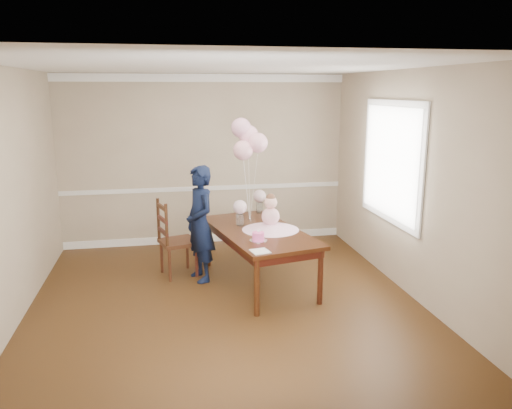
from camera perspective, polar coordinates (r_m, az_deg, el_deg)
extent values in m
cube|color=#311C0C|center=(5.99, -3.47, -11.26)|extent=(4.50, 5.00, 0.00)
cube|color=white|center=(5.46, -3.88, 15.52)|extent=(4.50, 5.00, 0.02)
cube|color=tan|center=(8.02, -5.89, 5.01)|extent=(4.50, 0.02, 2.70)
cube|color=tan|center=(3.19, 1.98, -7.34)|extent=(4.50, 0.02, 2.70)
cube|color=tan|center=(5.75, -26.50, 0.52)|extent=(0.02, 5.00, 2.70)
cube|color=tan|center=(6.25, 17.28, 2.21)|extent=(0.02, 5.00, 2.70)
cube|color=white|center=(8.09, -5.81, 1.84)|extent=(4.50, 0.02, 0.07)
cube|color=white|center=(7.94, -6.11, 14.19)|extent=(4.50, 0.02, 0.12)
cube|color=white|center=(8.29, -5.68, -3.86)|extent=(4.50, 0.02, 0.12)
cube|color=silver|center=(6.65, 15.23, 4.71)|extent=(0.02, 1.66, 1.56)
cube|color=white|center=(6.64, 15.09, 4.71)|extent=(0.01, 1.50, 1.40)
cube|color=black|center=(6.35, 0.31, -3.11)|extent=(1.34, 2.07, 0.05)
cube|color=black|center=(6.37, 0.31, -3.73)|extent=(1.23, 1.96, 0.10)
cylinder|color=black|center=(5.56, 0.09, -9.45)|extent=(0.08, 0.08, 0.67)
cylinder|color=black|center=(5.90, 7.36, -8.20)|extent=(0.08, 0.08, 0.67)
cylinder|color=black|center=(7.11, -5.50, -4.41)|extent=(0.08, 0.08, 0.67)
cylinder|color=black|center=(7.38, 0.46, -3.70)|extent=(0.08, 0.08, 0.67)
cone|color=#EFB0D1|center=(6.35, 1.67, -2.46)|extent=(0.86, 0.86, 0.10)
sphere|color=#E792C3|center=(6.32, 1.68, -1.37)|extent=(0.23, 0.23, 0.23)
sphere|color=beige|center=(6.27, 1.69, 0.24)|extent=(0.16, 0.16, 0.16)
sphere|color=brown|center=(6.26, 1.69, 0.75)|extent=(0.11, 0.11, 0.11)
cylinder|color=silver|center=(5.90, 0.26, -4.13)|extent=(0.25, 0.25, 0.01)
cylinder|color=#FF50AC|center=(5.88, 0.26, -3.64)|extent=(0.17, 0.17, 0.10)
sphere|color=white|center=(5.86, 0.26, -3.06)|extent=(0.03, 0.03, 0.03)
sphere|color=white|center=(5.89, 0.44, -2.99)|extent=(0.03, 0.03, 0.03)
cylinder|color=white|center=(6.53, -1.84, -1.76)|extent=(0.11, 0.11, 0.15)
sphere|color=beige|center=(6.49, -1.86, -0.29)|extent=(0.18, 0.18, 0.18)
cylinder|color=silver|center=(7.19, 0.40, -0.37)|extent=(0.11, 0.11, 0.15)
sphere|color=beige|center=(7.15, 0.40, 0.97)|extent=(0.18, 0.18, 0.18)
cube|color=white|center=(5.51, 0.46, -5.37)|extent=(0.23, 0.23, 0.01)
cylinder|color=silver|center=(6.85, -0.70, -1.63)|extent=(0.05, 0.05, 0.02)
sphere|color=#F2ACBC|center=(6.64, -1.49, 6.22)|extent=(0.27, 0.27, 0.27)
sphere|color=#F6AEC6|center=(6.65, 0.20, 7.07)|extent=(0.27, 0.27, 0.27)
sphere|color=#FCB2CF|center=(6.75, -0.89, 7.97)|extent=(0.27, 0.27, 0.27)
sphere|color=#E3A1C2|center=(6.72, -1.72, 8.76)|extent=(0.27, 0.27, 0.27)
cylinder|color=silver|center=(6.74, -1.09, 1.64)|extent=(0.09, 0.02, 0.80)
cylinder|color=white|center=(6.74, -0.26, 2.06)|extent=(0.11, 0.03, 0.89)
cylinder|color=white|center=(6.79, -0.79, 2.54)|extent=(0.01, 0.09, 0.99)
cylinder|color=white|center=(6.77, -1.20, 2.92)|extent=(0.10, 0.08, 1.08)
cube|color=#371B0F|center=(6.78, -8.87, -4.26)|extent=(0.56, 0.56, 0.05)
cylinder|color=#371A0F|center=(6.64, -9.83, -6.88)|extent=(0.05, 0.05, 0.44)
cylinder|color=#39160F|center=(6.75, -6.81, -6.45)|extent=(0.05, 0.05, 0.44)
cylinder|color=#3E1C11|center=(6.97, -10.73, -5.93)|extent=(0.05, 0.05, 0.44)
cylinder|color=#391B0F|center=(7.08, -7.85, -5.54)|extent=(0.05, 0.05, 0.44)
cylinder|color=#331B0D|center=(6.47, -10.18, -2.41)|extent=(0.05, 0.05, 0.58)
cylinder|color=#311A0D|center=(6.82, -11.09, -1.66)|extent=(0.05, 0.05, 0.58)
cube|color=#35150E|center=(6.68, -10.60, -3.05)|extent=(0.14, 0.40, 0.05)
cube|color=#3D1610|center=(6.63, -10.66, -1.68)|extent=(0.14, 0.40, 0.05)
cube|color=#3D2010|center=(6.59, -10.72, -0.30)|extent=(0.14, 0.40, 0.05)
imported|color=black|center=(6.50, -6.42, -2.21)|extent=(0.52, 0.64, 1.52)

